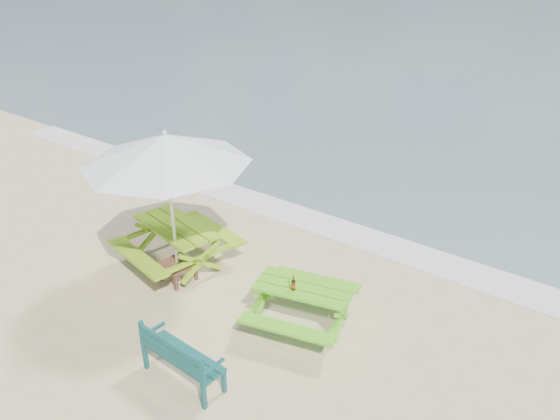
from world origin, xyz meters
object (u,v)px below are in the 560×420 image
Objects in this scene: picnic_table_right at (302,306)px; side_table at (178,271)px; beer_bottle at (293,285)px; patio_umbrella at (166,149)px; park_bench at (184,366)px; picnic_table_left at (177,246)px.

picnic_table_right is 3.23× the size of side_table.
patio_umbrella is at bearing -176.22° from beer_bottle.
park_bench reaches higher than side_table.
picnic_table_right is at bearing 73.40° from park_bench.
side_table is (-1.88, 1.67, -0.05)m from park_bench.
beer_bottle is at bearing 73.89° from park_bench.
picnic_table_right is 0.65× the size of patio_umbrella.
picnic_table_left is 2.16m from patio_umbrella.
side_table is (-2.47, -0.32, -0.15)m from picnic_table_right.
picnic_table_left is 8.61× the size of beer_bottle.
picnic_table_right is (2.86, -0.06, -0.06)m from picnic_table_left.
park_bench is 0.43× the size of patio_umbrella.
picnic_table_left reaches higher than picnic_table_right.
park_bench is 2.51m from side_table.
picnic_table_left is 1.14× the size of picnic_table_right.
side_table is 2.30m from patio_umbrella.
beer_bottle reaches higher than picnic_table_left.
patio_umbrella is (-0.00, -0.00, 2.30)m from side_table.
picnic_table_left is 3.69× the size of side_table.
park_bench is 4.97× the size of beer_bottle.
picnic_table_left is at bearing 136.07° from patio_umbrella.
park_bench is at bearing -106.11° from beer_bottle.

